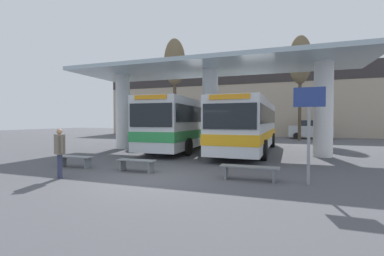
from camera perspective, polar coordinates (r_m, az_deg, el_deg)
ground_plane at (r=9.08m, az=-8.91°, el=-10.87°), size 100.00×100.00×0.00m
townhouse_backdrop at (r=33.80m, az=12.00°, el=6.93°), size 40.00×0.58×8.77m
station_canopy at (r=16.22m, az=4.05°, el=9.71°), size 17.71×5.61×5.40m
transit_bus_left_bay at (r=17.97m, az=-1.25°, el=1.18°), size 2.95×11.06×3.28m
transit_bus_center_bay at (r=16.76m, az=12.51°, el=0.88°), size 3.07×11.59×3.13m
waiting_bench_near_pillar at (r=8.77m, az=12.61°, el=-8.99°), size 1.92×0.44×0.46m
waiting_bench_mid_platform at (r=11.97m, az=-24.57°, el=-6.30°), size 1.65×0.44×0.46m
waiting_bench_far_platform at (r=10.17m, az=-12.24°, el=-7.60°), size 1.55×0.44×0.46m
info_sign_platform at (r=8.62m, az=24.56°, el=2.58°), size 0.90×0.09×2.98m
pedestrian_waiting at (r=9.83m, az=-27.34°, el=-3.99°), size 0.59×0.43×1.69m
poplar_tree_behind_left at (r=28.70m, az=-3.87°, el=14.14°), size 2.30×2.30×10.87m
poplar_tree_behind_right at (r=28.31m, az=22.92°, el=13.57°), size 2.18×2.18×10.41m
parked_car_street at (r=30.66m, az=24.78°, el=-0.36°), size 4.46×2.28×2.02m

